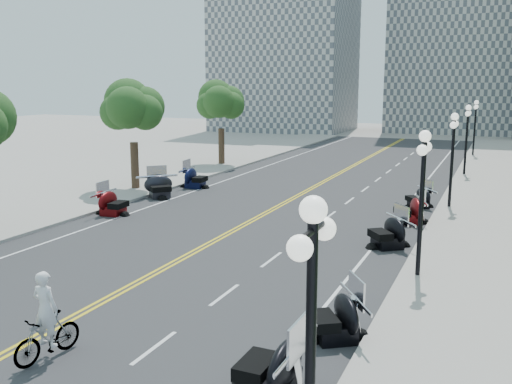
% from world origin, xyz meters
% --- Properties ---
extents(ground, '(160.00, 160.00, 0.00)m').
position_xyz_m(ground, '(0.00, 0.00, 0.00)').
color(ground, gray).
extents(road, '(16.00, 90.00, 0.01)m').
position_xyz_m(road, '(0.00, 10.00, 0.00)').
color(road, '#333335').
rests_on(road, ground).
extents(centerline_yellow_a, '(0.12, 90.00, 0.00)m').
position_xyz_m(centerline_yellow_a, '(-0.12, 10.00, 0.01)').
color(centerline_yellow_a, yellow).
rests_on(centerline_yellow_a, road).
extents(centerline_yellow_b, '(0.12, 90.00, 0.00)m').
position_xyz_m(centerline_yellow_b, '(0.12, 10.00, 0.01)').
color(centerline_yellow_b, yellow).
rests_on(centerline_yellow_b, road).
extents(edge_line_north, '(0.12, 90.00, 0.00)m').
position_xyz_m(edge_line_north, '(6.40, 10.00, 0.01)').
color(edge_line_north, white).
rests_on(edge_line_north, road).
extents(edge_line_south, '(0.12, 90.00, 0.00)m').
position_xyz_m(edge_line_south, '(-6.40, 10.00, 0.01)').
color(edge_line_south, white).
rests_on(edge_line_south, road).
extents(lane_dash_5, '(0.12, 2.00, 0.00)m').
position_xyz_m(lane_dash_5, '(3.20, -4.00, 0.01)').
color(lane_dash_5, white).
rests_on(lane_dash_5, road).
extents(lane_dash_6, '(0.12, 2.00, 0.00)m').
position_xyz_m(lane_dash_6, '(3.20, 0.00, 0.01)').
color(lane_dash_6, white).
rests_on(lane_dash_6, road).
extents(lane_dash_7, '(0.12, 2.00, 0.00)m').
position_xyz_m(lane_dash_7, '(3.20, 4.00, 0.01)').
color(lane_dash_7, white).
rests_on(lane_dash_7, road).
extents(lane_dash_8, '(0.12, 2.00, 0.00)m').
position_xyz_m(lane_dash_8, '(3.20, 8.00, 0.01)').
color(lane_dash_8, white).
rests_on(lane_dash_8, road).
extents(lane_dash_9, '(0.12, 2.00, 0.00)m').
position_xyz_m(lane_dash_9, '(3.20, 12.00, 0.01)').
color(lane_dash_9, white).
rests_on(lane_dash_9, road).
extents(lane_dash_10, '(0.12, 2.00, 0.00)m').
position_xyz_m(lane_dash_10, '(3.20, 16.00, 0.01)').
color(lane_dash_10, white).
rests_on(lane_dash_10, road).
extents(lane_dash_11, '(0.12, 2.00, 0.00)m').
position_xyz_m(lane_dash_11, '(3.20, 20.00, 0.01)').
color(lane_dash_11, white).
rests_on(lane_dash_11, road).
extents(lane_dash_12, '(0.12, 2.00, 0.00)m').
position_xyz_m(lane_dash_12, '(3.20, 24.00, 0.01)').
color(lane_dash_12, white).
rests_on(lane_dash_12, road).
extents(lane_dash_13, '(0.12, 2.00, 0.00)m').
position_xyz_m(lane_dash_13, '(3.20, 28.00, 0.01)').
color(lane_dash_13, white).
rests_on(lane_dash_13, road).
extents(lane_dash_14, '(0.12, 2.00, 0.00)m').
position_xyz_m(lane_dash_14, '(3.20, 32.00, 0.01)').
color(lane_dash_14, white).
rests_on(lane_dash_14, road).
extents(lane_dash_15, '(0.12, 2.00, 0.00)m').
position_xyz_m(lane_dash_15, '(3.20, 36.00, 0.01)').
color(lane_dash_15, white).
rests_on(lane_dash_15, road).
extents(lane_dash_16, '(0.12, 2.00, 0.00)m').
position_xyz_m(lane_dash_16, '(3.20, 40.00, 0.01)').
color(lane_dash_16, white).
rests_on(lane_dash_16, road).
extents(lane_dash_17, '(0.12, 2.00, 0.00)m').
position_xyz_m(lane_dash_17, '(3.20, 44.00, 0.01)').
color(lane_dash_17, white).
rests_on(lane_dash_17, road).
extents(lane_dash_18, '(0.12, 2.00, 0.00)m').
position_xyz_m(lane_dash_18, '(3.20, 48.00, 0.01)').
color(lane_dash_18, white).
rests_on(lane_dash_18, road).
extents(lane_dash_19, '(0.12, 2.00, 0.00)m').
position_xyz_m(lane_dash_19, '(3.20, 52.00, 0.01)').
color(lane_dash_19, white).
rests_on(lane_dash_19, road).
extents(sidewalk_north, '(5.00, 90.00, 0.15)m').
position_xyz_m(sidewalk_north, '(10.50, 10.00, 0.07)').
color(sidewalk_north, '#9E9991').
rests_on(sidewalk_north, ground).
extents(sidewalk_south, '(5.00, 90.00, 0.15)m').
position_xyz_m(sidewalk_south, '(-10.50, 10.00, 0.07)').
color(sidewalk_south, '#9E9991').
rests_on(sidewalk_south, ground).
extents(distant_block_a, '(18.00, 14.00, 26.00)m').
position_xyz_m(distant_block_a, '(-18.00, 62.00, 13.00)').
color(distant_block_a, gray).
rests_on(distant_block_a, ground).
extents(distant_block_b, '(16.00, 12.00, 30.00)m').
position_xyz_m(distant_block_b, '(4.00, 68.00, 15.00)').
color(distant_block_b, gray).
rests_on(distant_block_b, ground).
extents(street_lamp_1, '(0.50, 1.20, 4.90)m').
position_xyz_m(street_lamp_1, '(8.60, -8.00, 2.60)').
color(street_lamp_1, black).
rests_on(street_lamp_1, sidewalk_north).
extents(street_lamp_2, '(0.50, 1.20, 4.90)m').
position_xyz_m(street_lamp_2, '(8.60, 4.00, 2.60)').
color(street_lamp_2, black).
rests_on(street_lamp_2, sidewalk_north).
extents(street_lamp_3, '(0.50, 1.20, 4.90)m').
position_xyz_m(street_lamp_3, '(8.60, 16.00, 2.60)').
color(street_lamp_3, black).
rests_on(street_lamp_3, sidewalk_north).
extents(street_lamp_4, '(0.50, 1.20, 4.90)m').
position_xyz_m(street_lamp_4, '(8.60, 28.00, 2.60)').
color(street_lamp_4, black).
rests_on(street_lamp_4, sidewalk_north).
extents(street_lamp_5, '(0.50, 1.20, 4.90)m').
position_xyz_m(street_lamp_5, '(8.60, 40.00, 2.60)').
color(street_lamp_5, black).
rests_on(street_lamp_5, sidewalk_north).
extents(tree_3, '(4.80, 4.80, 9.20)m').
position_xyz_m(tree_3, '(-10.00, 14.00, 4.75)').
color(tree_3, '#235619').
rests_on(tree_3, sidewalk_south).
extents(tree_4, '(4.80, 4.80, 9.20)m').
position_xyz_m(tree_4, '(-10.00, 26.00, 4.75)').
color(tree_4, '#235619').
rests_on(tree_4, sidewalk_south).
extents(motorcycle_n_4, '(2.17, 2.17, 1.49)m').
position_xyz_m(motorcycle_n_4, '(6.75, -4.90, 0.75)').
color(motorcycle_n_4, black).
rests_on(motorcycle_n_4, road).
extents(motorcycle_n_5, '(2.72, 2.72, 1.37)m').
position_xyz_m(motorcycle_n_5, '(7.27, -1.72, 0.68)').
color(motorcycle_n_5, black).
rests_on(motorcycle_n_5, road).
extents(motorcycle_n_7, '(2.85, 2.85, 1.42)m').
position_xyz_m(motorcycle_n_7, '(6.94, 7.39, 0.71)').
color(motorcycle_n_7, black).
rests_on(motorcycle_n_7, road).
extents(motorcycle_n_8, '(2.63, 2.63, 1.44)m').
position_xyz_m(motorcycle_n_8, '(7.12, 11.88, 0.72)').
color(motorcycle_n_8, '#590A0C').
rests_on(motorcycle_n_8, road).
extents(motorcycle_n_9, '(2.48, 2.48, 1.24)m').
position_xyz_m(motorcycle_n_9, '(7.05, 15.67, 0.62)').
color(motorcycle_n_9, black).
rests_on(motorcycle_n_9, road).
extents(motorcycle_s_7, '(2.12, 2.12, 1.39)m').
position_xyz_m(motorcycle_s_7, '(-6.98, 7.76, 0.69)').
color(motorcycle_s_7, '#590A0C').
rests_on(motorcycle_s_7, road).
extents(motorcycle_s_8, '(2.99, 2.99, 1.48)m').
position_xyz_m(motorcycle_s_8, '(-7.24, 12.48, 0.74)').
color(motorcycle_s_8, black).
rests_on(motorcycle_s_8, road).
extents(motorcycle_s_9, '(2.26, 2.26, 1.46)m').
position_xyz_m(motorcycle_s_9, '(-6.92, 16.14, 0.73)').
color(motorcycle_s_9, black).
rests_on(motorcycle_s_9, road).
extents(bicycle, '(0.86, 1.94, 1.13)m').
position_xyz_m(bicycle, '(1.16, -5.50, 0.56)').
color(bicycle, '#A51414').
rests_on(bicycle, road).
extents(cyclist_rider, '(0.69, 0.45, 1.88)m').
position_xyz_m(cyclist_rider, '(1.16, -5.50, 2.07)').
color(cyclist_rider, beige).
rests_on(cyclist_rider, bicycle).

